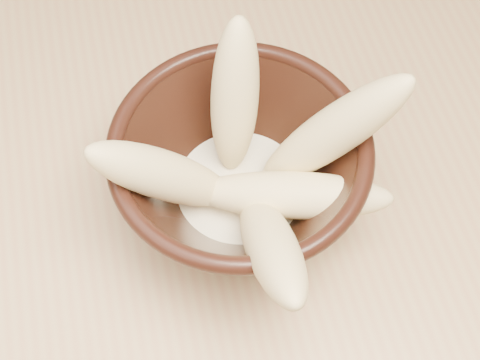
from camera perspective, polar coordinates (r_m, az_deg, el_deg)
name	(u,v)px	position (r m, az deg, el deg)	size (l,w,h in m)	color
table	(203,161)	(0.72, -3.14, 1.59)	(1.20, 0.80, 0.75)	tan
bowl	(240,174)	(0.54, 0.00, 0.49)	(0.21, 0.21, 0.11)	black
milk_puddle	(240,190)	(0.57, 0.00, -0.89)	(0.12, 0.12, 0.02)	beige
banana_upright	(235,99)	(0.53, -0.46, 6.96)	(0.04, 0.04, 0.14)	#E7CB88
banana_left	(165,175)	(0.51, -6.45, 0.39)	(0.04, 0.04, 0.15)	#E7CB88
banana_right	(331,134)	(0.51, 7.77, 3.94)	(0.04, 0.04, 0.17)	#E7CB88
banana_across	(291,195)	(0.53, 4.42, -1.30)	(0.04, 0.04, 0.16)	#E7CB88
banana_front	(271,246)	(0.48, 2.65, -5.64)	(0.04, 0.04, 0.17)	#E7CB88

